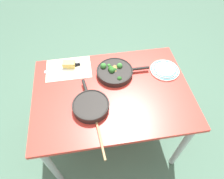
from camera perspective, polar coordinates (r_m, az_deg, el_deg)
ground_plane at (r=2.12m, az=-0.00°, el=-13.09°), size 14.00×14.00×0.00m
dining_table_red at (r=1.54m, az=-0.00°, el=-2.58°), size 1.16×0.82×0.76m
skillet_broccoli at (r=1.56m, az=0.77°, el=5.19°), size 0.42×0.28×0.08m
skillet_eggs at (r=1.37m, az=-6.08°, el=-4.66°), size 0.25×0.36×0.06m
wooden_spoon at (r=1.31m, az=-4.33°, el=-9.91°), size 0.06×0.39×0.02m
parchment_sheet at (r=1.66m, az=-12.27°, el=5.88°), size 0.36×0.25×0.00m
grater_knife at (r=1.66m, az=-12.52°, el=6.37°), size 0.29×0.07×0.02m
cheese_block at (r=1.66m, az=-12.19°, el=7.06°), size 0.11×0.07×0.05m
dinner_plate_stack at (r=1.65m, az=14.85°, el=5.53°), size 0.23×0.23×0.03m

